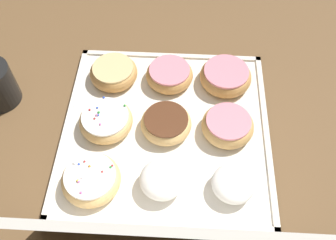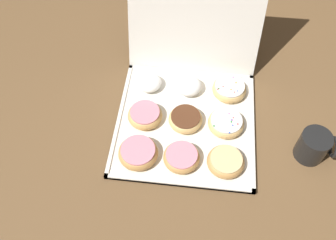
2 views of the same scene
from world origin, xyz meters
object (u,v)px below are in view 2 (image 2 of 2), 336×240
(pink_frosted_donut_3, at_px, (145,114))
(coffee_mug, at_px, (314,146))
(powdered_filled_donut_7, at_px, (189,86))
(pink_frosted_donut_0, at_px, (138,153))
(chocolate_frosted_donut_4, at_px, (184,118))
(donut_box, at_px, (185,123))
(glazed_ring_donut_2, at_px, (226,161))
(sprinkle_donut_5, at_px, (226,123))
(pink_frosted_donut_1, at_px, (180,157))
(powdered_filled_donut_6, at_px, (149,82))
(sprinkle_donut_8, at_px, (229,89))

(pink_frosted_donut_3, distance_m, coffee_mug, 0.53)
(pink_frosted_donut_3, bearing_deg, powdered_filled_donut_7, 44.64)
(pink_frosted_donut_0, distance_m, chocolate_frosted_donut_4, 0.19)
(chocolate_frosted_donut_4, bearing_deg, powdered_filled_donut_7, 87.19)
(donut_box, relative_size, powdered_filled_donut_7, 5.07)
(pink_frosted_donut_0, xyz_separation_m, powdered_filled_donut_7, (0.13, 0.27, 0.00))
(pink_frosted_donut_0, height_order, glazed_ring_donut_2, pink_frosted_donut_0)
(sprinkle_donut_5, distance_m, powdered_filled_donut_7, 0.19)
(pink_frosted_donut_3, relative_size, sprinkle_donut_5, 0.97)
(pink_frosted_donut_1, distance_m, pink_frosted_donut_3, 0.19)
(powdered_filled_donut_6, relative_size, sprinkle_donut_8, 0.73)
(pink_frosted_donut_1, xyz_separation_m, glazed_ring_donut_2, (0.14, 0.00, -0.00))
(pink_frosted_donut_3, bearing_deg, pink_frosted_donut_0, -90.08)
(powdered_filled_donut_7, bearing_deg, pink_frosted_donut_3, -135.36)
(powdered_filled_donut_7, relative_size, coffee_mug, 0.79)
(pink_frosted_donut_0, xyz_separation_m, glazed_ring_donut_2, (0.26, 0.00, -0.00))
(pink_frosted_donut_0, bearing_deg, sprinkle_donut_5, 27.86)
(glazed_ring_donut_2, bearing_deg, coffee_mug, 15.20)
(chocolate_frosted_donut_4, distance_m, sprinkle_donut_8, 0.20)
(pink_frosted_donut_3, xyz_separation_m, powdered_filled_donut_6, (-0.01, 0.13, 0.00))
(pink_frosted_donut_1, height_order, chocolate_frosted_donut_4, same)
(donut_box, bearing_deg, powdered_filled_donut_7, 89.21)
(glazed_ring_donut_2, xyz_separation_m, sprinkle_donut_8, (0.01, 0.28, 0.00))
(pink_frosted_donut_0, relative_size, pink_frosted_donut_1, 1.09)
(pink_frosted_donut_1, distance_m, sprinkle_donut_5, 0.19)
(donut_box, relative_size, glazed_ring_donut_2, 3.94)
(chocolate_frosted_donut_4, relative_size, powdered_filled_donut_7, 1.25)
(donut_box, distance_m, chocolate_frosted_donut_4, 0.02)
(chocolate_frosted_donut_4, bearing_deg, glazed_ring_donut_2, -46.17)
(glazed_ring_donut_2, bearing_deg, pink_frosted_donut_1, -179.83)
(pink_frosted_donut_0, height_order, sprinkle_donut_8, sprinkle_donut_8)
(pink_frosted_donut_0, height_order, sprinkle_donut_5, same)
(pink_frosted_donut_0, height_order, pink_frosted_donut_1, pink_frosted_donut_0)
(glazed_ring_donut_2, relative_size, sprinkle_donut_8, 0.97)
(powdered_filled_donut_6, bearing_deg, sprinkle_donut_5, -27.27)
(coffee_mug, bearing_deg, pink_frosted_donut_1, -169.86)
(glazed_ring_donut_2, bearing_deg, sprinkle_donut_8, 88.87)
(pink_frosted_donut_3, bearing_deg, sprinkle_donut_5, -1.20)
(sprinkle_donut_5, xyz_separation_m, powdered_filled_donut_6, (-0.27, 0.14, 0.00))
(pink_frosted_donut_0, distance_m, sprinkle_donut_8, 0.39)
(donut_box, height_order, sprinkle_donut_8, sprinkle_donut_8)
(pink_frosted_donut_0, height_order, chocolate_frosted_donut_4, pink_frosted_donut_0)
(sprinkle_donut_5, relative_size, sprinkle_donut_8, 1.00)
(chocolate_frosted_donut_4, bearing_deg, pink_frosted_donut_0, -131.58)
(pink_frosted_donut_0, xyz_separation_m, pink_frosted_donut_1, (0.13, 0.00, -0.00))
(pink_frosted_donut_1, bearing_deg, powdered_filled_donut_7, 88.66)
(chocolate_frosted_donut_4, xyz_separation_m, powdered_filled_donut_7, (0.01, 0.13, 0.00))
(powdered_filled_donut_6, bearing_deg, pink_frosted_donut_1, -64.36)
(powdered_filled_donut_6, bearing_deg, sprinkle_donut_8, 0.95)
(pink_frosted_donut_0, distance_m, powdered_filled_donut_7, 0.31)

